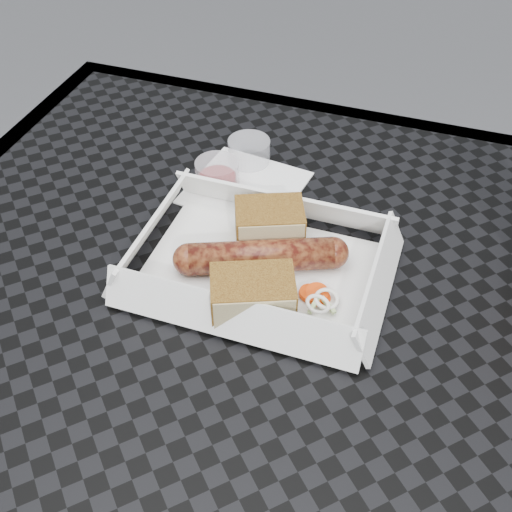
{
  "coord_description": "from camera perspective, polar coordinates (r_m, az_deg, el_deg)",
  "views": [
    {
      "loc": [
        0.13,
        -0.36,
        1.2
      ],
      "look_at": [
        -0.02,
        0.06,
        0.78
      ],
      "focal_mm": 45.0,
      "sensor_mm": 36.0,
      "label": 1
    }
  ],
  "objects": [
    {
      "name": "condiment_cup_sauce",
      "position": [
        0.74,
        -3.47,
        7.31
      ],
      "size": [
        0.05,
        0.05,
        0.03
      ],
      "primitive_type": "cylinder",
      "color": "maroon",
      "rests_on": "patio_table"
    },
    {
      "name": "patio_table",
      "position": [
        0.65,
        -0.33,
        -10.28
      ],
      "size": [
        0.8,
        0.8,
        0.74
      ],
      "color": "black",
      "rests_on": "ground"
    },
    {
      "name": "bread_near",
      "position": [
        0.65,
        1.21,
        2.8
      ],
      "size": [
        0.08,
        0.07,
        0.04
      ],
      "primitive_type": "cube",
      "rotation": [
        0.0,
        0.0,
        0.4
      ],
      "color": "brown",
      "rests_on": "food_tray"
    },
    {
      "name": "napkin",
      "position": [
        0.74,
        -0.96,
        6.11
      ],
      "size": [
        0.13,
        0.13,
        0.0
      ],
      "primitive_type": "cube",
      "rotation": [
        0.0,
        0.0,
        -0.13
      ],
      "color": "white",
      "rests_on": "patio_table"
    },
    {
      "name": "veg_garnish",
      "position": [
        0.6,
        5.69,
        -4.52
      ],
      "size": [
        0.03,
        0.03,
        0.0
      ],
      "color": "#DB3E09",
      "rests_on": "food_tray"
    },
    {
      "name": "condiment_cup_empty",
      "position": [
        0.77,
        -0.62,
        9.27
      ],
      "size": [
        0.05,
        0.05,
        0.03
      ],
      "primitive_type": "cylinder",
      "color": "silver",
      "rests_on": "patio_table"
    },
    {
      "name": "food_tray",
      "position": [
        0.64,
        0.29,
        -1.23
      ],
      "size": [
        0.22,
        0.15,
        0.0
      ],
      "primitive_type": "cube",
      "color": "white",
      "rests_on": "patio_table"
    },
    {
      "name": "bratwurst",
      "position": [
        0.62,
        0.47,
        -0.01
      ],
      "size": [
        0.16,
        0.09,
        0.03
      ],
      "rotation": [
        0.0,
        0.0,
        0.4
      ],
      "color": "brown",
      "rests_on": "food_tray"
    },
    {
      "name": "bread_far",
      "position": [
        0.58,
        -0.29,
        -3.47
      ],
      "size": [
        0.09,
        0.08,
        0.04
      ],
      "primitive_type": "cube",
      "rotation": [
        0.0,
        0.0,
        0.4
      ],
      "color": "brown",
      "rests_on": "food_tray"
    }
  ]
}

